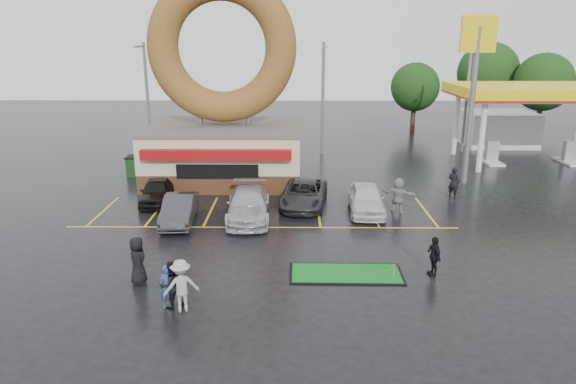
{
  "coord_description": "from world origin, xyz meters",
  "views": [
    {
      "loc": [
        1.57,
        -21.1,
        9.19
      ],
      "look_at": [
        1.35,
        2.35,
        2.2
      ],
      "focal_mm": 32.0,
      "sensor_mm": 36.0,
      "label": 1
    }
  ],
  "objects_px": {
    "person_blue": "(168,287)",
    "shell_sign": "(475,70)",
    "car_grey": "(304,194)",
    "streetlight_mid": "(323,96)",
    "putting_green": "(346,274)",
    "streetlight_left": "(147,97)",
    "car_black": "(157,191)",
    "streetlight_right": "(467,95)",
    "car_dgrey": "(179,210)",
    "car_silver": "(248,204)",
    "dumpster": "(141,166)",
    "gas_station": "(519,110)",
    "donut_shop": "(224,114)",
    "person_cameraman": "(434,256)",
    "car_white": "(366,199)"
  },
  "relations": [
    {
      "from": "streetlight_right",
      "to": "person_blue",
      "type": "height_order",
      "value": "streetlight_right"
    },
    {
      "from": "shell_sign",
      "to": "car_grey",
      "type": "xyz_separation_m",
      "value": [
        -10.78,
        -5.06,
        -6.66
      ]
    },
    {
      "from": "car_silver",
      "to": "dumpster",
      "type": "relative_size",
      "value": 3.02
    },
    {
      "from": "streetlight_left",
      "to": "car_black",
      "type": "bearing_deg",
      "value": -73.74
    },
    {
      "from": "streetlight_mid",
      "to": "putting_green",
      "type": "height_order",
      "value": "streetlight_mid"
    },
    {
      "from": "donut_shop",
      "to": "putting_green",
      "type": "height_order",
      "value": "donut_shop"
    },
    {
      "from": "shell_sign",
      "to": "streetlight_right",
      "type": "bearing_deg",
      "value": 73.17
    },
    {
      "from": "streetlight_left",
      "to": "car_black",
      "type": "distance_m",
      "value": 13.59
    },
    {
      "from": "donut_shop",
      "to": "dumpster",
      "type": "bearing_deg",
      "value": 172.79
    },
    {
      "from": "donut_shop",
      "to": "car_dgrey",
      "type": "xyz_separation_m",
      "value": [
        -1.31,
        -8.93,
        -3.75
      ]
    },
    {
      "from": "shell_sign",
      "to": "streetlight_mid",
      "type": "xyz_separation_m",
      "value": [
        -9.0,
        8.92,
        -2.6
      ]
    },
    {
      "from": "person_blue",
      "to": "shell_sign",
      "type": "bearing_deg",
      "value": 37.22
    },
    {
      "from": "streetlight_left",
      "to": "putting_green",
      "type": "distance_m",
      "value": 26.31
    },
    {
      "from": "car_dgrey",
      "to": "shell_sign",
      "type": "bearing_deg",
      "value": 21.14
    },
    {
      "from": "person_blue",
      "to": "car_silver",
      "type": "bearing_deg",
      "value": 68.39
    },
    {
      "from": "streetlight_right",
      "to": "car_dgrey",
      "type": "relative_size",
      "value": 2.06
    },
    {
      "from": "car_black",
      "to": "person_cameraman",
      "type": "bearing_deg",
      "value": -40.75
    },
    {
      "from": "car_grey",
      "to": "putting_green",
      "type": "distance_m",
      "value": 9.11
    },
    {
      "from": "gas_station",
      "to": "streetlight_left",
      "type": "height_order",
      "value": "streetlight_left"
    },
    {
      "from": "shell_sign",
      "to": "putting_green",
      "type": "xyz_separation_m",
      "value": [
        -9.25,
        -14.01,
        -7.34
      ]
    },
    {
      "from": "car_white",
      "to": "gas_station",
      "type": "bearing_deg",
      "value": 49.22
    },
    {
      "from": "person_blue",
      "to": "car_white",
      "type": "bearing_deg",
      "value": 41.95
    },
    {
      "from": "gas_station",
      "to": "streetlight_right",
      "type": "xyz_separation_m",
      "value": [
        -4.0,
        0.98,
        1.08
      ]
    },
    {
      "from": "donut_shop",
      "to": "car_silver",
      "type": "bearing_deg",
      "value": -74.89
    },
    {
      "from": "streetlight_right",
      "to": "person_blue",
      "type": "bearing_deg",
      "value": -125.23
    },
    {
      "from": "shell_sign",
      "to": "person_cameraman",
      "type": "height_order",
      "value": "shell_sign"
    },
    {
      "from": "streetlight_mid",
      "to": "person_blue",
      "type": "distance_m",
      "value": 26.86
    },
    {
      "from": "person_cameraman",
      "to": "dumpster",
      "type": "relative_size",
      "value": 0.92
    },
    {
      "from": "car_black",
      "to": "putting_green",
      "type": "distance_m",
      "value": 13.88
    },
    {
      "from": "car_black",
      "to": "car_grey",
      "type": "bearing_deg",
      "value": -9.48
    },
    {
      "from": "streetlight_mid",
      "to": "car_black",
      "type": "distance_m",
      "value": 17.46
    },
    {
      "from": "car_black",
      "to": "person_blue",
      "type": "height_order",
      "value": "person_blue"
    },
    {
      "from": "shell_sign",
      "to": "streetlight_mid",
      "type": "distance_m",
      "value": 12.93
    },
    {
      "from": "streetlight_left",
      "to": "streetlight_mid",
      "type": "height_order",
      "value": "same"
    },
    {
      "from": "streetlight_right",
      "to": "person_cameraman",
      "type": "height_order",
      "value": "streetlight_right"
    },
    {
      "from": "donut_shop",
      "to": "car_silver",
      "type": "relative_size",
      "value": 2.48
    },
    {
      "from": "gas_station",
      "to": "car_silver",
      "type": "height_order",
      "value": "gas_station"
    },
    {
      "from": "gas_station",
      "to": "car_dgrey",
      "type": "height_order",
      "value": "gas_station"
    },
    {
      "from": "car_silver",
      "to": "donut_shop",
      "type": "bearing_deg",
      "value": 102.41
    },
    {
      "from": "car_black",
      "to": "car_dgrey",
      "type": "distance_m",
      "value": 4.0
    },
    {
      "from": "streetlight_mid",
      "to": "car_dgrey",
      "type": "xyz_separation_m",
      "value": [
        -8.31,
        -16.87,
        -4.06
      ]
    },
    {
      "from": "streetlight_mid",
      "to": "person_cameraman",
      "type": "distance_m",
      "value": 23.49
    },
    {
      "from": "streetlight_right",
      "to": "person_blue",
      "type": "distance_m",
      "value": 32.89
    },
    {
      "from": "putting_green",
      "to": "streetlight_mid",
      "type": "bearing_deg",
      "value": 89.38
    },
    {
      "from": "gas_station",
      "to": "car_silver",
      "type": "bearing_deg",
      "value": -142.08
    },
    {
      "from": "shell_sign",
      "to": "car_black",
      "type": "height_order",
      "value": "shell_sign"
    },
    {
      "from": "donut_shop",
      "to": "putting_green",
      "type": "relative_size",
      "value": 2.93
    },
    {
      "from": "streetlight_left",
      "to": "streetlight_right",
      "type": "bearing_deg",
      "value": 4.4
    },
    {
      "from": "donut_shop",
      "to": "car_black",
      "type": "distance_m",
      "value": 7.46
    },
    {
      "from": "streetlight_mid",
      "to": "person_blue",
      "type": "relative_size",
      "value": 5.54
    }
  ]
}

